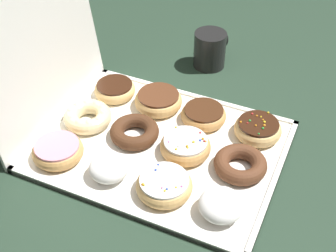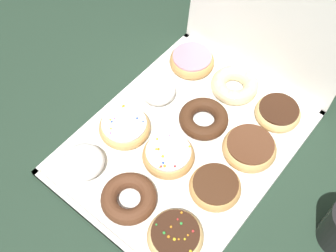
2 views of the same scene
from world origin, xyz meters
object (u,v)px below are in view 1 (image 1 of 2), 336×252
Objects in this scene: chocolate_frosted_donut_8 at (158,100)px; coffee_mug at (210,48)px; chocolate_frosted_donut_5 at (204,115)px; cruller_donut_10 at (88,116)px; powdered_filled_donut_0 at (221,205)px; pink_frosted_donut_9 at (58,151)px; donut_box at (161,147)px; powdered_filled_donut_6 at (109,168)px; chocolate_cake_ring_donut_7 at (135,132)px; chocolate_frosted_donut_11 at (115,89)px; sprinkle_donut_4 at (186,145)px; sprinkle_donut_2 at (258,129)px; sprinkle_donut_3 at (164,185)px; chocolate_cake_ring_donut_1 at (241,163)px.

coffee_mug reaches higher than chocolate_frosted_donut_8.
cruller_donut_10 reaches higher than chocolate_frosted_donut_5.
cruller_donut_10 is (0.13, 0.39, -0.00)m from powdered_filled_donut_0.
pink_frosted_donut_9 is 0.13m from cruller_donut_10.
donut_box is 0.23m from pink_frosted_donut_9.
powdered_filled_donut_0 is at bearing -89.51° from powdered_filled_donut_6.
powdered_filled_donut_6 is at bearing -176.73° from chocolate_cake_ring_donut_7.
chocolate_frosted_donut_11 is (0.00, 0.25, -0.00)m from chocolate_frosted_donut_5.
cruller_donut_10 is 1.09× the size of chocolate_frosted_donut_11.
powdered_filled_donut_0 reaches higher than chocolate_frosted_donut_5.
powdered_filled_donut_0 is 0.85× the size of chocolate_frosted_donut_11.
chocolate_frosted_donut_5 reaches higher than chocolate_cake_ring_donut_7.
coffee_mug is (0.25, -0.04, 0.02)m from chocolate_frosted_donut_8.
coffee_mug is (0.37, 0.08, 0.02)m from sprinkle_donut_4.
pink_frosted_donut_9 is at bearing 179.46° from chocolate_frosted_donut_11.
sprinkle_donut_2 reaches higher than donut_box.
sprinkle_donut_3 reaches higher than cruller_donut_10.
pink_frosted_donut_9 is (-0.13, 0.25, -0.00)m from sprinkle_donut_4.
powdered_filled_donut_6 is 0.51m from coffee_mug.
cruller_donut_10 is (0.13, 0.13, -0.00)m from powdered_filled_donut_6.
pink_frosted_donut_9 is at bearing -178.92° from cruller_donut_10.
chocolate_cake_ring_donut_7 is (-0.12, 0.26, -0.00)m from sprinkle_donut_2.
chocolate_frosted_donut_5 is 0.35m from pink_frosted_donut_9.
sprinkle_donut_4 is 0.28m from chocolate_frosted_donut_11.
donut_box is at bearing -56.14° from pink_frosted_donut_9.
chocolate_frosted_donut_8 and cruller_donut_10 have the same top height.
chocolate_cake_ring_donut_7 is at bearing 91.63° from sprinkle_donut_4.
cruller_donut_10 reaches higher than donut_box.
sprinkle_donut_4 reaches higher than pink_frosted_donut_9.
pink_frosted_donut_9 is 1.04× the size of coffee_mug.
sprinkle_donut_4 reaches higher than sprinkle_donut_3.
coffee_mug is (0.51, -0.17, 0.02)m from pink_frosted_donut_9.
pink_frosted_donut_9 is at bearing 89.06° from powdered_filled_donut_6.
powdered_filled_donut_0 is 0.36m from chocolate_frosted_donut_8.
sprinkle_donut_3 is (-0.25, 0.13, -0.00)m from sprinkle_donut_2.
pink_frosted_donut_9 is (-0.13, 0.19, 0.02)m from donut_box.
chocolate_cake_ring_donut_1 is at bearing -115.56° from chocolate_frosted_donut_8.
sprinkle_donut_2 is at bearing -47.72° from sprinkle_donut_4.
powdered_filled_donut_0 is 0.82× the size of coffee_mug.
chocolate_cake_ring_donut_1 is at bearing -89.32° from cruller_donut_10.
cruller_donut_10 reaches higher than chocolate_cake_ring_donut_1.
powdered_filled_donut_6 is 0.74× the size of chocolate_cake_ring_donut_7.
chocolate_frosted_donut_11 is (-0.00, 0.12, -0.00)m from chocolate_frosted_donut_8.
chocolate_frosted_donut_8 reaches higher than pink_frosted_donut_9.
pink_frosted_donut_9 is (-0.26, 0.13, -0.00)m from chocolate_frosted_donut_8.
powdered_filled_donut_6 is 0.13m from chocolate_cake_ring_donut_7.
powdered_filled_donut_0 reaches higher than powdered_filled_donut_6.
powdered_filled_donut_6 is at bearing -90.94° from pink_frosted_donut_9.
pink_frosted_donut_9 is at bearing 89.99° from powdered_filled_donut_0.
sprinkle_donut_4 is at bearing -41.74° from powdered_filled_donut_6.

